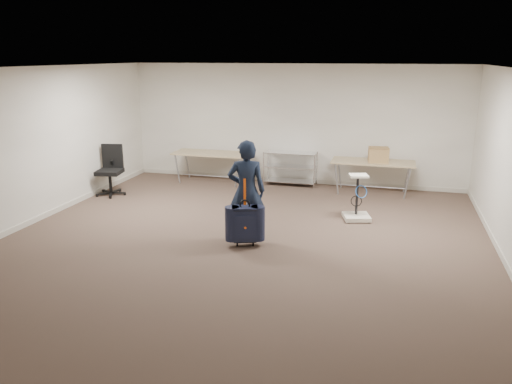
% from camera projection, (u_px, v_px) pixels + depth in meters
% --- Properties ---
extents(ground, '(9.00, 9.00, 0.00)m').
position_uv_depth(ground, '(238.00, 248.00, 7.98)').
color(ground, '#3F2F26').
rests_on(ground, ground).
extents(room_shell, '(8.00, 9.00, 9.00)m').
position_uv_depth(room_shell, '(260.00, 219.00, 9.25)').
color(room_shell, beige).
rests_on(room_shell, ground).
extents(folding_table_left, '(1.80, 0.75, 0.73)m').
position_uv_depth(folding_table_left, '(211.00, 155.00, 11.95)').
color(folding_table_left, '#93825A').
rests_on(folding_table_left, ground).
extents(folding_table_right, '(1.80, 0.75, 0.73)m').
position_uv_depth(folding_table_right, '(373.00, 164.00, 10.99)').
color(folding_table_right, '#93825A').
rests_on(folding_table_right, ground).
extents(wire_shelf, '(1.22, 0.47, 0.80)m').
position_uv_depth(wire_shelf, '(290.00, 167.00, 11.77)').
color(wire_shelf, silver).
rests_on(wire_shelf, ground).
extents(person, '(0.70, 0.54, 1.69)m').
position_uv_depth(person, '(246.00, 191.00, 8.13)').
color(person, black).
rests_on(person, ground).
extents(suitcase, '(0.46, 0.35, 1.12)m').
position_uv_depth(suitcase, '(245.00, 224.00, 7.98)').
color(suitcase, black).
rests_on(suitcase, ground).
extents(office_chair, '(0.66, 0.66, 1.09)m').
position_uv_depth(office_chair, '(111.00, 180.00, 10.99)').
color(office_chair, black).
rests_on(office_chair, ground).
extents(equipment_cart, '(0.58, 0.58, 0.87)m').
position_uv_depth(equipment_cart, '(357.00, 208.00, 9.31)').
color(equipment_cart, beige).
rests_on(equipment_cart, ground).
extents(cardboard_box, '(0.46, 0.37, 0.32)m').
position_uv_depth(cardboard_box, '(378.00, 155.00, 10.87)').
color(cardboard_box, '#A2864B').
rests_on(cardboard_box, folding_table_right).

